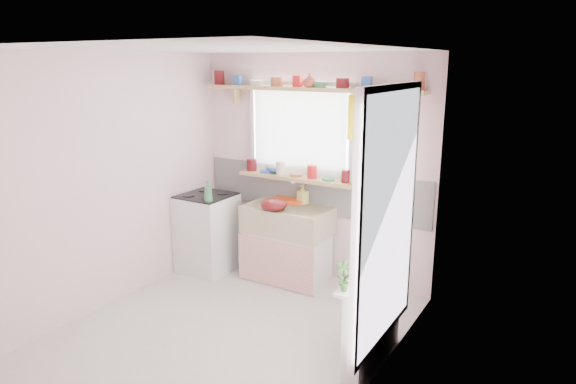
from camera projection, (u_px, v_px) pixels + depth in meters
The scene contains 19 objects.
room at pixel (339, 176), 4.75m from camera, with size 3.20×3.20×3.20m.
sink_unit at pixel (288, 243), 5.74m from camera, with size 0.95×0.65×1.11m.
cooker at pixel (207, 232), 6.00m from camera, with size 0.58×0.58×0.93m.
radiator_ledge at pixel (373, 318), 4.13m from camera, with size 0.22×0.95×0.78m.
windowsill at pixel (296, 178), 5.73m from camera, with size 1.40×0.22×0.04m, color tan.
pine_shelf at pixel (308, 89), 5.40m from camera, with size 2.52×0.24×0.04m, color tan.
shelf_crockery at pixel (307, 82), 5.39m from camera, with size 2.47×0.11×0.12m.
sill_crockery at pixel (295, 171), 5.72m from camera, with size 1.35×0.11×0.12m.
dish_tray at pixel (289, 200), 5.86m from camera, with size 0.37×0.28×0.04m, color #F64E15.
colander at pixel (274, 205), 5.49m from camera, with size 0.29×0.29×0.13m, color #570E0F.
jade_plant at pixel (384, 229), 4.35m from camera, with size 0.44×0.38×0.49m, color #265F26.
fruit_bowl at pixel (375, 259), 4.27m from camera, with size 0.29×0.29×0.07m, color silver.
herb_pot at pixel (344, 276), 3.71m from camera, with size 0.12×0.08×0.24m, color #356227.
soap_bottle_sink at pixel (303, 194), 5.75m from camera, with size 0.10×0.10×0.22m, color #DED662.
sill_cup at pixel (271, 168), 5.95m from camera, with size 0.12×0.12×0.09m, color beige.
sill_bowl at pixel (276, 169), 5.91m from camera, with size 0.22×0.22×0.07m, color #3367A8.
shelf_vase at pixel (309, 80), 5.31m from camera, with size 0.14×0.14×0.14m, color #A04331.
cooker_bottle at pixel (208, 191), 5.57m from camera, with size 0.09×0.09×0.23m, color #3D7A4D.
fruit at pixel (377, 252), 4.25m from camera, with size 0.20×0.14×0.10m.
Camera 1 is at (2.62, -3.37, 2.40)m, focal length 32.00 mm.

